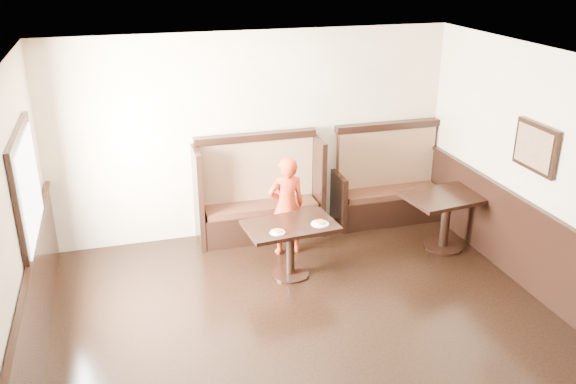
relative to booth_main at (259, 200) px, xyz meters
name	(u,v)px	position (x,y,z in m)	size (l,w,h in m)	color
ground	(342,383)	(0.00, -3.30, -0.53)	(7.00, 7.00, 0.00)	black
room_shell	(304,311)	(-0.30, -3.01, 0.14)	(7.00, 7.00, 7.00)	beige
booth_main	(259,200)	(0.00, 0.00, 0.00)	(1.75, 0.72, 1.45)	black
booth_neighbor	(388,189)	(1.95, 0.00, -0.05)	(1.65, 0.72, 1.45)	black
table_main	(290,236)	(0.10, -1.22, 0.01)	(1.15, 0.78, 0.69)	black
table_neighbor	(447,208)	(2.30, -1.08, 0.05)	(1.20, 0.87, 0.77)	black
child	(287,206)	(0.22, -0.62, 0.14)	(0.49, 0.32, 1.34)	#B12E12
pizza_plate_left	(278,232)	(-0.11, -1.40, 0.18)	(0.18, 0.18, 0.03)	white
pizza_plate_right	(320,223)	(0.44, -1.32, 0.18)	(0.22, 0.22, 0.04)	white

